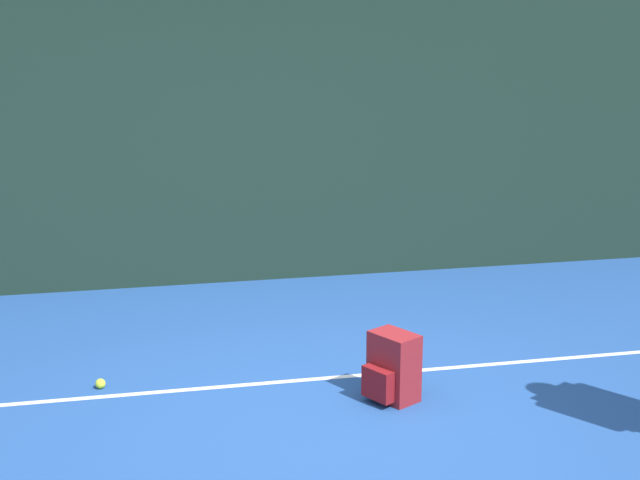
% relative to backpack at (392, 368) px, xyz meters
% --- Properties ---
extents(ground_plane, '(12.00, 12.00, 0.00)m').
position_rel_backpack_xyz_m(ground_plane, '(-0.41, -0.12, -0.21)').
color(ground_plane, '#234C93').
extents(back_fence, '(10.00, 0.10, 2.92)m').
position_rel_backpack_xyz_m(back_fence, '(-0.41, 2.88, 1.25)').
color(back_fence, '#192D23').
rests_on(back_fence, ground).
extents(court_line, '(9.00, 0.05, 0.00)m').
position_rel_backpack_xyz_m(court_line, '(-0.41, 0.42, -0.21)').
color(court_line, white).
rests_on(court_line, ground).
extents(backpack, '(0.37, 0.36, 0.44)m').
position_rel_backpack_xyz_m(backpack, '(0.00, 0.00, 0.00)').
color(backpack, maroon).
rests_on(backpack, ground).
extents(tennis_ball_near_player, '(0.07, 0.07, 0.07)m').
position_rel_backpack_xyz_m(tennis_ball_near_player, '(-1.82, 0.57, -0.18)').
color(tennis_ball_near_player, '#CCE033').
rests_on(tennis_ball_near_player, ground).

